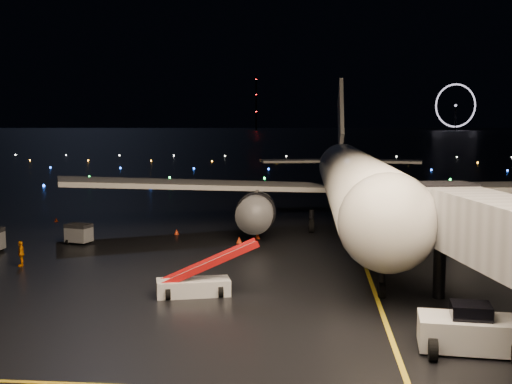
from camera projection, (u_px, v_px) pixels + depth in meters
The scene contains 14 objects.
ground at pixel (297, 141), 331.27m from camera, with size 2000.00×2000.00×0.00m, color black.
lane_centre at pixel (361, 255), 48.03m from camera, with size 0.25×80.00×0.02m, color gold.
airliner at pixel (353, 147), 58.65m from camera, with size 53.65×50.97×15.20m, color white, non-canonical shape.
pushback_tug at pixel (470, 327), 27.88m from camera, with size 4.38×2.30×2.09m, color silver.
belt_loader at pixel (193, 270), 36.73m from camera, with size 6.12×1.67×2.97m, color silver, non-canonical shape.
crew_c at pixel (21, 254), 44.20m from camera, with size 1.04×0.43×1.77m, color orange.
safety_cone_0 at pixel (239, 240), 52.65m from camera, with size 0.48×0.48×0.55m, color #F83E13.
safety_cone_1 at pixel (257, 236), 54.51m from camera, with size 0.49×0.49×0.56m, color #F83E13.
safety_cone_2 at pixel (177, 232), 56.82m from camera, with size 0.40×0.40×0.45m, color #F83E13.
safety_cone_3 at pixel (56, 220), 63.83m from camera, with size 0.39×0.39×0.45m, color #F83E13.
ferris_wheel at pixel (456, 107), 729.35m from camera, with size 50.00×4.00×52.00m, color black, non-canonical shape.
radio_mast at pixel (256, 103), 768.68m from camera, with size 1.80×1.80×64.00m, color black.
taxiway_lights at pixel (274, 167), 139.17m from camera, with size 164.00×92.00×0.36m, color black, non-canonical shape.
baggage_cart_1 at pixel (79, 234), 52.30m from camera, with size 1.93×1.35×1.64m, color gray.
Camera 1 is at (8.31, -32.74, 9.95)m, focal length 45.00 mm.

